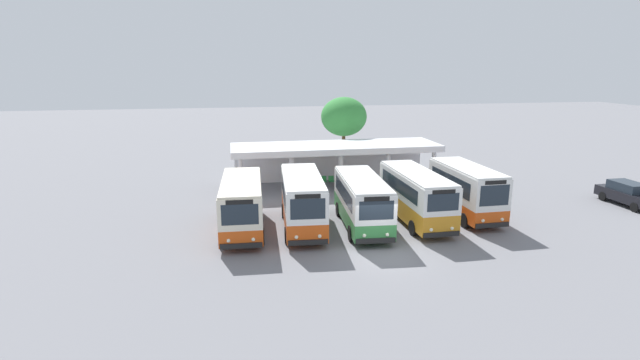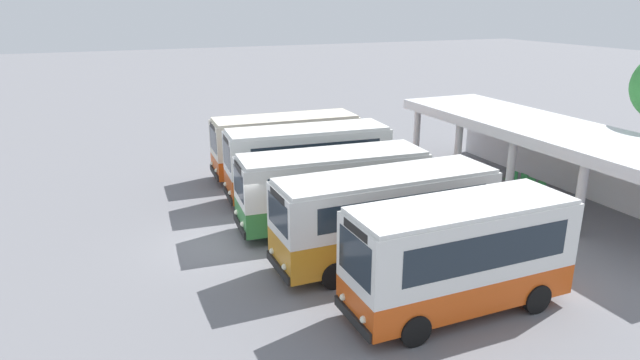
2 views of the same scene
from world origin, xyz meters
name	(u,v)px [view 2 (image 2 of 2)]	position (x,y,z in m)	size (l,w,h in m)	color
ground_plane	(221,243)	(0.00, 0.00, 0.00)	(180.00, 180.00, 0.00)	slate
city_bus_nearest_orange	(285,143)	(-7.03, 5.05, 1.72)	(2.67, 7.52, 3.10)	black
city_bus_second_in_row	(307,160)	(-3.47, 4.86, 1.80)	(2.74, 7.49, 3.26)	black
city_bus_middle_cream	(332,186)	(0.09, 4.50, 1.70)	(2.77, 7.62, 3.05)	black
city_bus_fourth_amber	(385,214)	(3.64, 4.89, 1.76)	(2.36, 7.79, 3.18)	black
city_bus_fifth_blue	(459,253)	(7.20, 5.27, 1.83)	(2.37, 6.76, 3.31)	black
terminal_canopy	(555,142)	(0.70, 15.20, 2.56)	(16.56, 4.76, 3.40)	silver
waiting_chair_end_by_column	(512,178)	(-0.87, 14.39, 0.52)	(0.45, 0.45, 0.86)	slate
waiting_chair_second_from_end	(522,181)	(-0.29, 14.48, 0.52)	(0.45, 0.45, 0.86)	slate
waiting_chair_middle_seat	(530,185)	(0.30, 14.39, 0.52)	(0.45, 0.45, 0.86)	slate
waiting_chair_fourth_seat	(539,189)	(0.89, 14.42, 0.52)	(0.45, 0.45, 0.86)	slate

